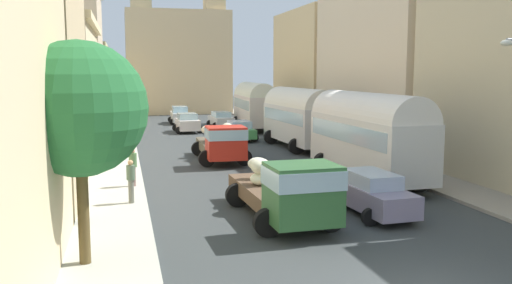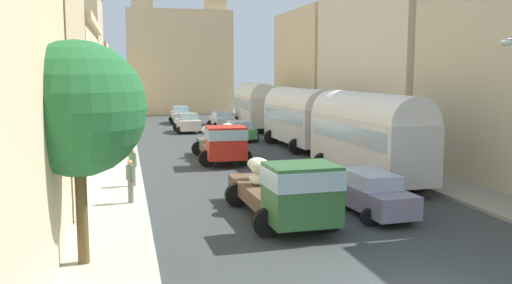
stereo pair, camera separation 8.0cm
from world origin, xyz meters
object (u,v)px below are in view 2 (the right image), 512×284
(cargo_truck_1, at_px, (222,142))
(car_1, at_px, (181,115))
(pedestrian_1, at_px, (130,180))
(car_0, at_px, (188,123))
(cargo_truck_0, at_px, (286,190))
(parked_bus_1, at_px, (300,115))
(car_4, at_px, (222,119))
(parked_bus_2, at_px, (255,103))
(parked_bus_0, at_px, (368,132))
(car_3, at_px, (240,130))
(car_2, at_px, (370,193))
(pedestrian_0, at_px, (133,166))

(cargo_truck_1, distance_m, car_1, 24.17)
(pedestrian_1, bearing_deg, car_0, 78.63)
(cargo_truck_0, xyz_separation_m, car_0, (-0.02, 29.09, -0.38))
(parked_bus_1, relative_size, car_0, 2.21)
(parked_bus_1, distance_m, car_4, 15.11)
(car_1, xyz_separation_m, car_4, (3.33, -4.78, -0.09))
(parked_bus_2, xyz_separation_m, cargo_truck_1, (-5.98, -16.88, -1.15))
(parked_bus_2, xyz_separation_m, car_1, (-5.89, 7.28, -1.48))
(pedestrian_1, bearing_deg, parked_bus_1, 50.73)
(car_1, bearing_deg, parked_bus_2, -51.01)
(car_4, bearing_deg, parked_bus_0, -84.89)
(parked_bus_0, height_order, car_3, parked_bus_0)
(cargo_truck_0, distance_m, car_2, 3.40)
(parked_bus_2, relative_size, cargo_truck_1, 1.25)
(car_2, relative_size, car_4, 1.09)
(cargo_truck_1, bearing_deg, car_0, 90.32)
(parked_bus_0, bearing_deg, parked_bus_2, 89.48)
(parked_bus_2, xyz_separation_m, car_0, (-6.07, -0.82, -1.51))
(car_0, height_order, pedestrian_1, pedestrian_1)
(parked_bus_1, bearing_deg, parked_bus_0, -91.87)
(parked_bus_1, xyz_separation_m, parked_bus_2, (-0.16, 12.29, 0.09))
(parked_bus_2, bearing_deg, pedestrian_0, -115.64)
(car_4, xyz_separation_m, pedestrian_1, (-8.61, -28.64, 0.29))
(car_1, bearing_deg, car_3, -78.33)
(parked_bus_0, xyz_separation_m, pedestrian_0, (-10.82, 0.74, -1.29))
(parked_bus_1, bearing_deg, pedestrian_1, -129.27)
(pedestrian_0, bearing_deg, parked_bus_1, 43.68)
(cargo_truck_0, bearing_deg, parked_bus_0, 46.67)
(parked_bus_0, distance_m, cargo_truck_1, 9.02)
(parked_bus_0, height_order, car_1, parked_bus_0)
(car_4, distance_m, pedestrian_0, 26.85)
(parked_bus_2, height_order, car_0, parked_bus_2)
(car_1, bearing_deg, car_4, -55.11)
(pedestrian_0, bearing_deg, cargo_truck_1, 50.36)
(parked_bus_2, height_order, pedestrian_1, parked_bus_2)
(car_1, xyz_separation_m, car_2, (3.18, -36.68, -0.06))
(car_0, bearing_deg, parked_bus_2, 7.71)
(cargo_truck_1, height_order, pedestrian_0, cargo_truck_1)
(car_3, distance_m, pedestrian_1, 20.65)
(cargo_truck_1, bearing_deg, car_4, 79.98)
(parked_bus_2, distance_m, car_1, 9.48)
(parked_bus_2, bearing_deg, car_1, 128.99)
(parked_bus_0, distance_m, car_4, 26.37)
(pedestrian_0, bearing_deg, car_3, 62.68)
(parked_bus_0, bearing_deg, cargo_truck_1, 130.15)
(parked_bus_2, distance_m, cargo_truck_0, 30.54)
(pedestrian_0, relative_size, pedestrian_1, 1.01)
(cargo_truck_1, bearing_deg, parked_bus_1, 36.79)
(cargo_truck_0, relative_size, pedestrian_0, 3.71)
(car_4, xyz_separation_m, pedestrian_0, (-8.47, -25.48, 0.29))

